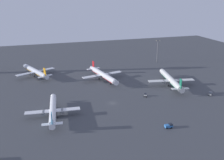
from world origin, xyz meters
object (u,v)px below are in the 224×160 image
Objects in this scene: airplane_far_stand at (103,75)px; maintenance_van at (169,126)px; airplane_terminal_side at (36,71)px; apron_light_central at (157,49)px; cargo_loader at (210,93)px; airplane_near_gate at (53,110)px; airplane_taxiway_distant at (171,80)px; pushback_tug at (145,95)px.

airplane_far_stand is 82.72m from maintenance_van.
airplane_terminal_side is 117.07m from apron_light_central.
airplane_far_stand reaches higher than cargo_loader.
airplane_near_gate reaches higher than maintenance_van.
apron_light_central is (19.78, 62.45, 8.61)m from airplane_taxiway_distant.
cargo_loader is at bearing 127.99° from airplane_far_stand.
airplane_near_gate is 63.69m from maintenance_van.
cargo_loader is (61.80, -51.50, -3.05)m from airplane_far_stand.
airplane_far_stand is at bearing 140.26° from pushback_tug.
apron_light_central is at bearing -163.94° from airplane_far_stand.
airplane_near_gate is at bearing -107.88° from airplane_terminal_side.
pushback_tug is at bearing 172.57° from maintenance_van.
maintenance_van is (-48.37, -30.07, 0.00)m from cargo_loader.
cargo_loader and maintenance_van have the same top height.
pushback_tug is at bearing 15.13° from airplane_near_gate.
apron_light_central is at bearing 43.83° from airplane_near_gate.
airplane_taxiway_distant is at bearing 136.70° from airplane_far_stand.
cargo_loader is at bearing -92.25° from apron_light_central.
maintenance_van is (56.05, -30.13, -2.60)m from airplane_near_gate.
airplane_far_stand is 74.54m from apron_light_central.
airplane_taxiway_distant is 29.89m from pushback_tug.
airplane_taxiway_distant reaches higher than airplane_near_gate.
cargo_loader reaches higher than pushback_tug.
airplane_terminal_side is 1.79× the size of apron_light_central.
airplane_far_stand is at bearing 55.45° from airplane_near_gate.
airplane_terminal_side is at bearing -175.12° from apron_light_central.
airplane_taxiway_distant reaches higher than cargo_loader.
airplane_far_stand reaches higher than pushback_tug.
airplane_taxiway_distant is at bearing 149.45° from maintenance_van.
airplane_near_gate is 104.45m from cargo_loader.
airplane_near_gate is 0.88× the size of airplane_taxiway_distant.
airplane_near_gate is 66.79m from airplane_far_stand.
airplane_far_stand is (-45.42, 27.39, -0.10)m from airplane_taxiway_distant.
airplane_taxiway_distant is 1.99× the size of apron_light_central.
maintenance_van is 0.19× the size of apron_light_central.
airplane_near_gate is at bearing -141.26° from apron_light_central.
maintenance_van is at bearing 87.14° from airplane_far_stand.
maintenance_van is at bearing -23.17° from airplane_near_gate.
airplane_terminal_side is 124.73m from maintenance_van.
airplane_near_gate reaches higher than pushback_tug.
airplane_far_stand is at bearing -50.40° from airplane_terminal_side.
airplane_taxiway_distant is at bearing 51.73° from pushback_tug.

